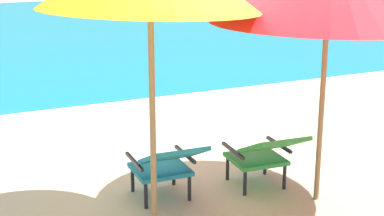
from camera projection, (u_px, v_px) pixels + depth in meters
ground_plane at (95, 97)px, 9.42m from camera, size 40.00×40.00×0.00m
ocean_band at (12, 30)px, 16.87m from camera, size 40.00×18.00×0.01m
lounge_chair_left at (166, 163)px, 5.42m from camera, size 0.57×0.90×0.68m
lounge_chair_right at (264, 153)px, 5.70m from camera, size 0.61×0.92×0.68m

